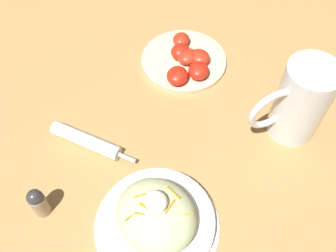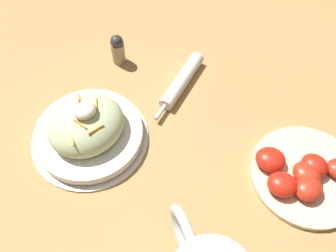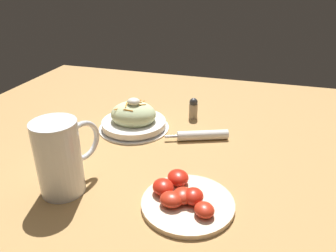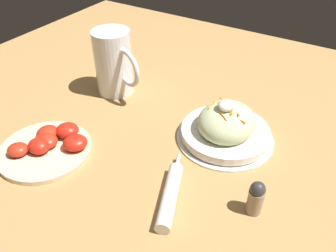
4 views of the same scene
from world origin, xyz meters
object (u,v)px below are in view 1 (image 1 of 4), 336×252
salad_plate (157,219)px  salt_shaker (38,202)px  napkin_roll (87,141)px  beer_mug (298,105)px  tomato_plate (186,60)px

salad_plate → salt_shaker: bearing=-141.4°
napkin_roll → salt_shaker: salt_shaker is taller
beer_mug → salt_shaker: bearing=-112.6°
tomato_plate → salad_plate: bearing=-52.3°
napkin_roll → beer_mug: bearing=52.2°
napkin_roll → tomato_plate: bearing=93.9°
tomato_plate → salt_shaker: 0.44m
napkin_roll → tomato_plate: size_ratio=0.91×
salad_plate → napkin_roll: salad_plate is taller
beer_mug → napkin_roll: 0.41m
salad_plate → napkin_roll: (-0.21, 0.01, -0.02)m
salad_plate → tomato_plate: 0.38m
salad_plate → beer_mug: (0.03, 0.33, 0.04)m
salad_plate → napkin_roll: 0.22m
beer_mug → salt_shaker: beer_mug is taller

